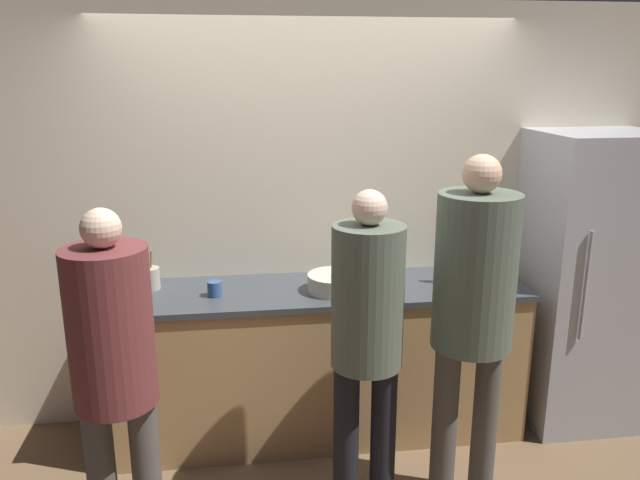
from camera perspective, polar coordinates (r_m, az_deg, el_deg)
The scene contains 11 objects.
ground_plane at distance 3.84m, azimuth 0.32°, elevation -19.70°, with size 14.00×14.00×0.00m, color brown.
wall_back at distance 3.92m, azimuth -1.07°, elevation 2.05°, with size 5.20×0.06×2.60m.
counter at distance 3.91m, azimuth -0.45°, elevation -10.88°, with size 2.52×0.66×0.95m.
refrigerator at distance 4.26m, azimuth 23.25°, elevation -3.39°, with size 0.74×0.69×1.85m.
person_left at distance 2.86m, azimuth -18.37°, elevation -10.36°, with size 0.36×0.36×1.67m.
person_center at distance 3.05m, azimuth 4.32°, elevation -7.95°, with size 0.35×0.35×1.67m.
person_right at distance 3.14m, azimuth 13.85°, elevation -5.22°, with size 0.40×0.40×1.83m.
fruit_bowl at distance 3.64m, azimuth 1.41°, elevation -3.89°, with size 0.32×0.32×0.14m.
utensil_crock at distance 3.80m, azimuth -15.26°, elevation -3.35°, with size 0.11×0.11×0.24m.
bottle_green at distance 3.84m, azimuth 11.12°, elevation -2.66°, with size 0.05×0.05×0.21m.
cup_blue at distance 3.61m, azimuth -9.61°, elevation -4.42°, with size 0.08×0.08×0.09m.
Camera 1 is at (-0.45, -3.11, 2.20)m, focal length 35.00 mm.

